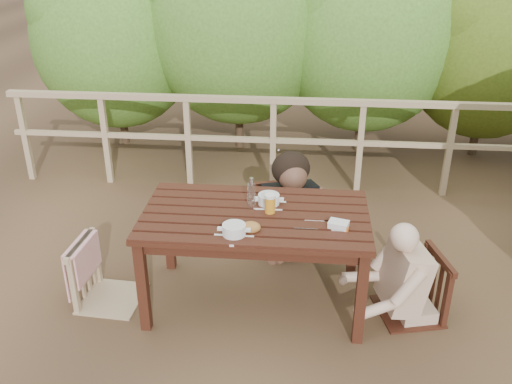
# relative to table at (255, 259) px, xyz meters

# --- Properties ---
(ground) EXTENTS (60.00, 60.00, 0.00)m
(ground) POSITION_rel_table_xyz_m (0.00, 0.00, -0.37)
(ground) COLOR brown
(ground) RESTS_ON ground
(table) EXTENTS (1.61, 0.90, 0.74)m
(table) POSITION_rel_table_xyz_m (0.00, 0.00, 0.00)
(table) COLOR black
(table) RESTS_ON ground
(chair_left) EXTENTS (0.49, 0.49, 0.92)m
(chair_left) POSITION_rel_table_xyz_m (-1.09, -0.09, 0.09)
(chair_left) COLOR tan
(chair_left) RESTS_ON ground
(chair_far) EXTENTS (0.61, 0.61, 0.98)m
(chair_far) POSITION_rel_table_xyz_m (0.17, 0.86, 0.12)
(chair_far) COLOR black
(chair_far) RESTS_ON ground
(chair_right) EXTENTS (0.54, 0.54, 0.90)m
(chair_right) POSITION_rel_table_xyz_m (1.14, -0.04, 0.08)
(chair_right) COLOR black
(chair_right) RESTS_ON ground
(woman) EXTENTS (0.76, 0.85, 1.44)m
(woman) POSITION_rel_table_xyz_m (0.17, 0.88, 0.35)
(woman) COLOR black
(woman) RESTS_ON ground
(diner_right) EXTENTS (0.72, 0.64, 1.25)m
(diner_right) POSITION_rel_table_xyz_m (1.17, -0.04, 0.25)
(diner_right) COLOR tan
(diner_right) RESTS_ON ground
(railing) EXTENTS (5.60, 0.10, 1.01)m
(railing) POSITION_rel_table_xyz_m (0.00, 2.00, 0.13)
(railing) COLOR tan
(railing) RESTS_ON ground
(soup_near) EXTENTS (0.27, 0.27, 0.09)m
(soup_near) POSITION_rel_table_xyz_m (-0.11, -0.31, 0.42)
(soup_near) COLOR white
(soup_near) RESTS_ON table
(soup_far) EXTENTS (0.26, 0.26, 0.09)m
(soup_far) POSITION_rel_table_xyz_m (0.08, 0.16, 0.42)
(soup_far) COLOR silver
(soup_far) RESTS_ON table
(bread_roll) EXTENTS (0.13, 0.10, 0.08)m
(bread_roll) POSITION_rel_table_xyz_m (-0.01, -0.25, 0.41)
(bread_roll) COLOR olive
(bread_roll) RESTS_ON table
(beer_glass) EXTENTS (0.08, 0.08, 0.15)m
(beer_glass) POSITION_rel_table_xyz_m (0.10, 0.02, 0.45)
(beer_glass) COLOR orange
(beer_glass) RESTS_ON table
(bottle) EXTENTS (0.06, 0.06, 0.24)m
(bottle) POSITION_rel_table_xyz_m (-0.04, 0.09, 0.49)
(bottle) COLOR white
(bottle) RESTS_ON table
(butter_tub) EXTENTS (0.16, 0.13, 0.06)m
(butter_tub) POSITION_rel_table_xyz_m (0.58, -0.15, 0.40)
(butter_tub) COLOR white
(butter_tub) RESTS_ON table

